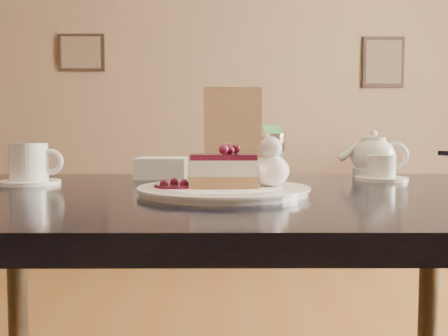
{
  "coord_description": "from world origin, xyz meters",
  "views": [
    {
      "loc": [
        0.02,
        -0.54,
        0.82
      ],
      "look_at": [
        0.03,
        0.24,
        0.77
      ],
      "focal_mm": 40.0,
      "sensor_mm": 36.0,
      "label": 1
    }
  ],
  "objects_px": {
    "dessert_plate": "(224,191)",
    "cheesecake_slice": "(224,171)",
    "main_table": "(224,232)",
    "coffee_set": "(30,166)",
    "tea_set": "(374,160)"
  },
  "relations": [
    {
      "from": "main_table",
      "to": "cheesecake_slice",
      "type": "relative_size",
      "value": 10.0
    },
    {
      "from": "cheesecake_slice",
      "to": "coffee_set",
      "type": "relative_size",
      "value": 0.86
    },
    {
      "from": "tea_set",
      "to": "coffee_set",
      "type": "bearing_deg",
      "value": -167.86
    },
    {
      "from": "dessert_plate",
      "to": "cheesecake_slice",
      "type": "height_order",
      "value": "cheesecake_slice"
    },
    {
      "from": "tea_set",
      "to": "cheesecake_slice",
      "type": "bearing_deg",
      "value": -137.6
    },
    {
      "from": "dessert_plate",
      "to": "tea_set",
      "type": "bearing_deg",
      "value": 42.4
    },
    {
      "from": "cheesecake_slice",
      "to": "tea_set",
      "type": "relative_size",
      "value": 0.51
    },
    {
      "from": "main_table",
      "to": "coffee_set",
      "type": "relative_size",
      "value": 8.63
    },
    {
      "from": "tea_set",
      "to": "main_table",
      "type": "bearing_deg",
      "value": -142.03
    },
    {
      "from": "dessert_plate",
      "to": "tea_set",
      "type": "height_order",
      "value": "tea_set"
    },
    {
      "from": "dessert_plate",
      "to": "coffee_set",
      "type": "height_order",
      "value": "coffee_set"
    },
    {
      "from": "dessert_plate",
      "to": "cheesecake_slice",
      "type": "distance_m",
      "value": 0.03
    },
    {
      "from": "main_table",
      "to": "dessert_plate",
      "type": "xyz_separation_m",
      "value": [
        -0.0,
        -0.05,
        0.08
      ]
    },
    {
      "from": "main_table",
      "to": "cheesecake_slice",
      "type": "xyz_separation_m",
      "value": [
        -0.0,
        -0.05,
        0.12
      ]
    },
    {
      "from": "dessert_plate",
      "to": "tea_set",
      "type": "relative_size",
      "value": 1.28
    }
  ]
}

